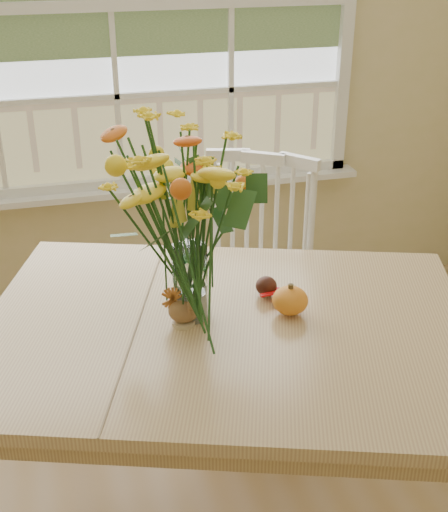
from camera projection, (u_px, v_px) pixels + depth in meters
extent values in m
cube|color=beige|center=(113.00, 51.00, 3.12)|extent=(4.00, 0.02, 2.70)
cube|color=silver|center=(110.00, 5.00, 3.02)|extent=(2.20, 0.00, 1.60)
cube|color=white|center=(124.00, 191.00, 3.36)|extent=(2.42, 0.12, 0.03)
cube|color=tan|center=(226.00, 329.00, 2.08)|extent=(1.75, 1.48, 0.04)
cube|color=tan|center=(226.00, 348.00, 2.12)|extent=(1.59, 1.33, 0.10)
cylinder|color=tan|center=(68.00, 348.00, 2.70)|extent=(0.07, 0.07, 0.76)
cylinder|color=tan|center=(403.00, 361.00, 2.61)|extent=(0.07, 0.07, 0.76)
cube|color=white|center=(249.00, 293.00, 2.88)|extent=(0.64, 0.63, 0.05)
cube|color=white|center=(261.00, 218.00, 2.91)|extent=(0.42, 0.28, 0.53)
cylinder|color=white|center=(196.00, 357.00, 2.89)|extent=(0.04, 0.04, 0.46)
cylinder|color=white|center=(220.00, 317.00, 3.18)|extent=(0.04, 0.04, 0.46)
cylinder|color=white|center=(280.00, 372.00, 2.79)|extent=(0.04, 0.04, 0.46)
cylinder|color=white|center=(297.00, 329.00, 3.09)|extent=(0.04, 0.04, 0.46)
cylinder|color=white|center=(190.00, 282.00, 2.06)|extent=(0.11, 0.11, 0.24)
ellipsoid|color=orange|center=(290.00, 302.00, 2.11)|extent=(0.11, 0.11, 0.09)
cylinder|color=#CCB78C|center=(183.00, 323.00, 2.07)|extent=(0.07, 0.07, 0.01)
ellipsoid|color=brown|center=(183.00, 311.00, 2.05)|extent=(0.11, 0.09, 0.07)
ellipsoid|color=#38160F|center=(266.00, 287.00, 2.22)|extent=(0.07, 0.07, 0.06)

